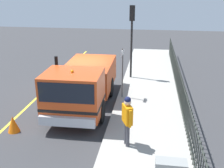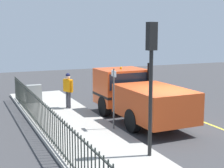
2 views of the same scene
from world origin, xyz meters
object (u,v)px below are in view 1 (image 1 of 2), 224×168
Objects in this scene: traffic_light_near at (132,27)px; traffic_cone at (13,124)px; work_truck at (82,83)px; street_sign at (123,67)px; worker_standing at (127,116)px.

traffic_cone is (-3.94, -6.96, -2.78)m from traffic_light_near.
work_truck is 2.48× the size of street_sign.
traffic_light_near is at bearing 87.17° from street_sign.
traffic_cone is at bearing -135.07° from street_sign.
worker_standing is at bearing 87.33° from traffic_light_near.
street_sign is (1.66, 1.31, 0.43)m from work_truck.
street_sign is at bearing -15.27° from worker_standing.
work_truck is 3.75m from worker_standing.
work_truck is at bearing 49.19° from traffic_cone.
worker_standing is at bearing 126.76° from work_truck.
street_sign reaches higher than work_truck.
street_sign is at bearing 80.75° from traffic_light_near.
worker_standing is 2.75× the size of traffic_cone.
street_sign is at bearing -142.73° from work_truck.
street_sign is (3.79, 3.78, 1.33)m from traffic_cone.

